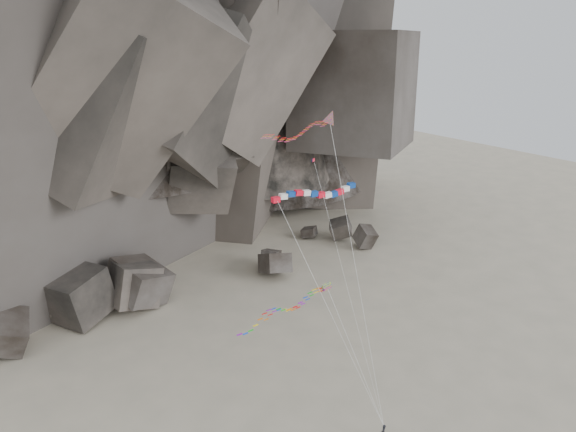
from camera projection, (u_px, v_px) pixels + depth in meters
ground at (331, 396)px, 63.24m from camera, size 260.00×260.00×0.00m
headland at (81, 8)px, 101.76m from camera, size 110.00×70.00×84.00m
boulder_field at (130, 292)px, 81.72m from camera, size 67.83×15.24×8.93m
kite_flyer at (383, 431)px, 56.36m from camera, size 0.84×0.69×2.06m
delta_kite at (295, 132)px, 50.00m from camera, size 8.74×9.41×30.57m
banner_kite at (316, 194)px, 58.40m from camera, size 10.18×13.06×22.06m
parafoil_kite at (281, 310)px, 53.93m from camera, size 12.60×8.10×13.14m
pennant_kite at (332, 232)px, 57.94m from camera, size 1.60×13.35×24.72m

